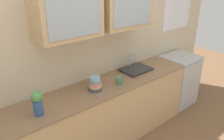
% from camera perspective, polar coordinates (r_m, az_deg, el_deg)
% --- Properties ---
extents(ground_plane, '(10.00, 10.00, 0.00)m').
position_cam_1_polar(ground_plane, '(3.38, -1.62, -17.61)').
color(ground_plane, brown).
extents(back_wall_unit, '(5.12, 0.46, 2.80)m').
position_cam_1_polar(back_wall_unit, '(2.87, -5.55, 8.85)').
color(back_wall_unit, beige).
rests_on(back_wall_unit, ground_plane).
extents(counter, '(2.69, 0.59, 0.91)m').
position_cam_1_polar(counter, '(3.10, -1.72, -11.31)').
color(counter, tan).
rests_on(counter, ground_plane).
extents(sink_faucet, '(0.43, 0.32, 0.24)m').
position_cam_1_polar(sink_faucet, '(3.29, 6.11, 0.29)').
color(sink_faucet, '#2D2D30').
rests_on(sink_faucet, counter).
extents(bowl_stack, '(0.17, 0.17, 0.18)m').
position_cam_1_polar(bowl_stack, '(2.72, -4.34, -3.63)').
color(bowl_stack, '#4C4C54').
rests_on(bowl_stack, counter).
extents(vase, '(0.11, 0.11, 0.27)m').
position_cam_1_polar(vase, '(2.35, -18.63, -7.90)').
color(vase, '#33598C').
rests_on(vase, counter).
extents(cup_near_sink, '(0.13, 0.09, 0.10)m').
position_cam_1_polar(cup_near_sink, '(2.87, 1.83, -2.71)').
color(cup_near_sink, '#4C7F59').
rests_on(cup_near_sink, counter).
extents(dishwasher, '(0.59, 0.57, 0.91)m').
position_cam_1_polar(dishwasher, '(4.17, 16.56, -2.50)').
color(dishwasher, silver).
rests_on(dishwasher, ground_plane).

